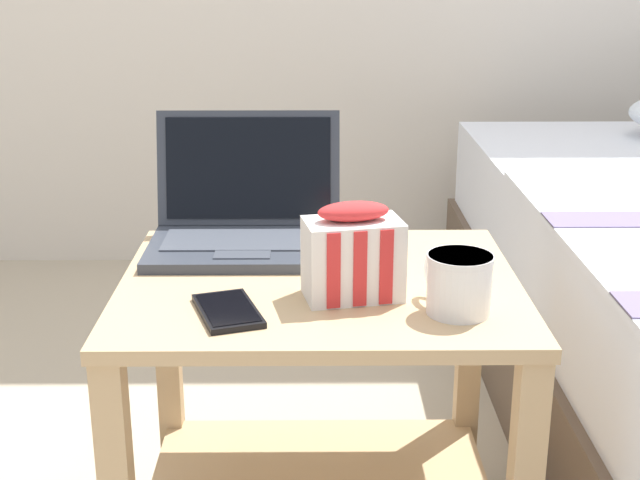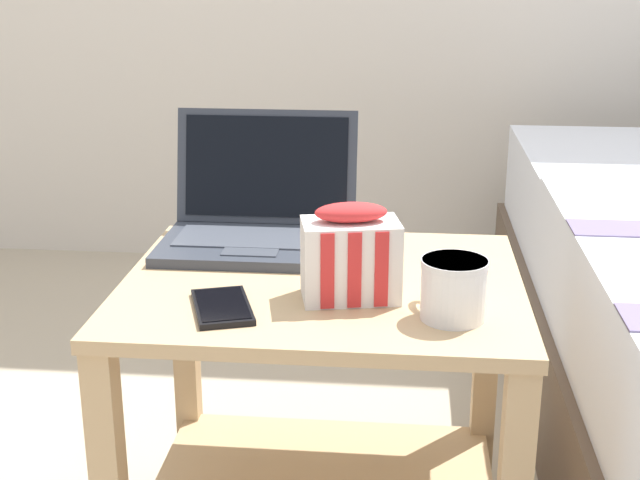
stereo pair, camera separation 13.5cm
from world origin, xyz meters
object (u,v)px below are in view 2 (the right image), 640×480
Objects in this scene: mug_front_left at (453,285)px; cell_phone at (222,307)px; snack_bag at (351,256)px; laptop at (260,219)px.

mug_front_left is 0.81× the size of cell_phone.
snack_bag is (-0.15, 0.06, 0.02)m from mug_front_left.
snack_bag is (0.18, -0.25, 0.02)m from laptop.
laptop is 2.62× the size of mug_front_left.
cell_phone is (-0.33, -0.00, -0.04)m from mug_front_left.
mug_front_left is 0.81× the size of snack_bag.
mug_front_left is at bearing -43.24° from laptop.
snack_bag is at bearing -54.27° from laptop.
mug_front_left is at bearing 0.62° from cell_phone.
cell_phone is at bearing -179.38° from mug_front_left.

